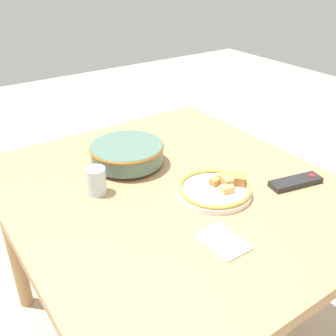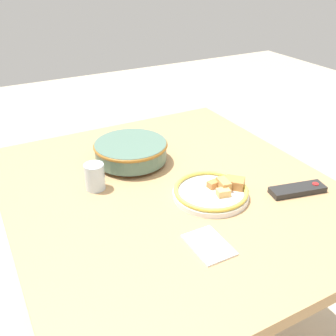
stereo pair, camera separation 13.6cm
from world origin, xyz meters
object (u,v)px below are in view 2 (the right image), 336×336
at_px(noodle_bowl, 131,151).
at_px(food_plate, 212,192).
at_px(tv_remote, 298,190).
at_px(drinking_glass, 95,177).

height_order(noodle_bowl, food_plate, noodle_bowl).
relative_size(food_plate, tv_remote, 1.26).
bearing_deg(noodle_bowl, tv_remote, 41.37).
distance_m(food_plate, tv_remote, 0.28).
distance_m(tv_remote, drinking_glass, 0.67).
bearing_deg(tv_remote, noodle_bowl, -126.15).
height_order(food_plate, tv_remote, food_plate).
xyz_separation_m(noodle_bowl, food_plate, (0.34, 0.14, -0.03)).
bearing_deg(tv_remote, drinking_glass, -107.80).
relative_size(tv_remote, drinking_glass, 2.14).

